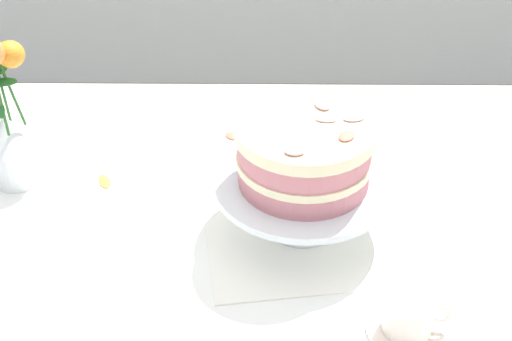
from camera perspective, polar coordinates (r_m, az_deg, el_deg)
name	(u,v)px	position (r m, az deg, el deg)	size (l,w,h in m)	color
dining_table	(227,277)	(1.30, -2.27, -8.16)	(1.40, 1.00, 0.74)	white
linen_napkin	(301,229)	(1.25, 3.48, -4.51)	(0.32, 0.32, 0.00)	white
cake_stand	(303,190)	(1.20, 3.62, -1.53)	(0.29, 0.29, 0.10)	silver
layer_cake	(305,154)	(1.16, 3.75, 1.27)	(0.22, 0.22, 0.11)	#CC7A84
flower_vase	(1,107)	(1.35, -19.00, 4.67)	(0.11, 0.11, 0.36)	silver
teacup	(408,319)	(1.09, 11.62, -11.09)	(0.12, 0.11, 0.06)	silver
loose_petal_0	(365,156)	(1.44, 8.38, 1.09)	(0.04, 0.02, 0.00)	#E56B51
loose_petal_2	(231,136)	(1.48, -1.92, 2.69)	(0.03, 0.02, 0.00)	#E56B51
loose_petal_3	(105,181)	(1.38, -11.54, -0.81)	(0.04, 0.02, 0.00)	yellow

